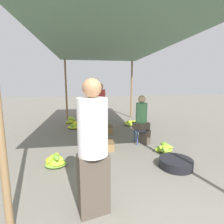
{
  "coord_description": "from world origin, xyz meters",
  "views": [
    {
      "loc": [
        -0.61,
        -1.54,
        1.61
      ],
      "look_at": [
        0.0,
        2.6,
        0.91
      ],
      "focal_mm": 28.0,
      "sensor_mm": 36.0,
      "label": 1
    }
  ],
  "objects_px": {
    "banana_pile_right_2": "(164,148)",
    "shopper_walking_mid": "(100,106)",
    "banana_pile_right_0": "(140,127)",
    "vendor_foreground": "(93,147)",
    "banana_pile_left_0": "(55,161)",
    "crate_near": "(106,129)",
    "basin_black": "(176,163)",
    "banana_pile_left_1": "(76,126)",
    "banana_pile_left_2": "(72,121)",
    "vendor_seated": "(142,119)",
    "crate_mid": "(105,145)",
    "banana_pile_right_1": "(132,123)",
    "stool": "(141,132)"
  },
  "relations": [
    {
      "from": "banana_pile_right_1",
      "to": "crate_mid",
      "type": "xyz_separation_m",
      "value": [
        -1.32,
        -2.3,
        0.04
      ]
    },
    {
      "from": "banana_pile_right_2",
      "to": "shopper_walking_mid",
      "type": "relative_size",
      "value": 0.29
    },
    {
      "from": "vendor_foreground",
      "to": "crate_near",
      "type": "height_order",
      "value": "vendor_foreground"
    },
    {
      "from": "banana_pile_right_1",
      "to": "banana_pile_left_2",
      "type": "bearing_deg",
      "value": 164.32
    },
    {
      "from": "basin_black",
      "to": "crate_mid",
      "type": "distance_m",
      "value": 1.7
    },
    {
      "from": "banana_pile_left_0",
      "to": "crate_near",
      "type": "bearing_deg",
      "value": 59.87
    },
    {
      "from": "banana_pile_right_1",
      "to": "shopper_walking_mid",
      "type": "height_order",
      "value": "shopper_walking_mid"
    },
    {
      "from": "banana_pile_left_1",
      "to": "banana_pile_left_2",
      "type": "xyz_separation_m",
      "value": [
        -0.2,
        0.8,
        0.03
      ]
    },
    {
      "from": "banana_pile_left_1",
      "to": "banana_pile_right_1",
      "type": "xyz_separation_m",
      "value": [
        2.15,
        0.14,
        -0.01
      ]
    },
    {
      "from": "crate_mid",
      "to": "stool",
      "type": "bearing_deg",
      "value": 16.27
    },
    {
      "from": "banana_pile_right_2",
      "to": "shopper_walking_mid",
      "type": "distance_m",
      "value": 2.75
    },
    {
      "from": "basin_black",
      "to": "banana_pile_left_1",
      "type": "xyz_separation_m",
      "value": [
        -2.08,
        3.3,
        -0.01
      ]
    },
    {
      "from": "vendor_foreground",
      "to": "shopper_walking_mid",
      "type": "relative_size",
      "value": 1.04
    },
    {
      "from": "vendor_seated",
      "to": "shopper_walking_mid",
      "type": "xyz_separation_m",
      "value": [
        -0.97,
        1.64,
        0.16
      ]
    },
    {
      "from": "banana_pile_left_1",
      "to": "banana_pile_right_2",
      "type": "bearing_deg",
      "value": -49.07
    },
    {
      "from": "vendor_foreground",
      "to": "banana_pile_left_0",
      "type": "bearing_deg",
      "value": 117.33
    },
    {
      "from": "banana_pile_left_0",
      "to": "shopper_walking_mid",
      "type": "relative_size",
      "value": 0.28
    },
    {
      "from": "vendor_foreground",
      "to": "crate_mid",
      "type": "relative_size",
      "value": 3.81
    },
    {
      "from": "banana_pile_left_2",
      "to": "banana_pile_left_0",
      "type": "bearing_deg",
      "value": -90.38
    },
    {
      "from": "banana_pile_left_2",
      "to": "shopper_walking_mid",
      "type": "distance_m",
      "value": 1.67
    },
    {
      "from": "banana_pile_right_1",
      "to": "crate_mid",
      "type": "bearing_deg",
      "value": -119.85
    },
    {
      "from": "vendor_foreground",
      "to": "banana_pile_right_0",
      "type": "height_order",
      "value": "vendor_foreground"
    },
    {
      "from": "vendor_foreground",
      "to": "stool",
      "type": "distance_m",
      "value": 2.82
    },
    {
      "from": "basin_black",
      "to": "vendor_foreground",
      "type": "bearing_deg",
      "value": -149.21
    },
    {
      "from": "banana_pile_right_2",
      "to": "crate_mid",
      "type": "distance_m",
      "value": 1.42
    },
    {
      "from": "vendor_seated",
      "to": "shopper_walking_mid",
      "type": "height_order",
      "value": "shopper_walking_mid"
    },
    {
      "from": "shopper_walking_mid",
      "to": "banana_pile_left_2",
      "type": "bearing_deg",
      "value": 136.54
    },
    {
      "from": "stool",
      "to": "shopper_walking_mid",
      "type": "relative_size",
      "value": 0.24
    },
    {
      "from": "stool",
      "to": "banana_pile_left_2",
      "type": "height_order",
      "value": "stool"
    },
    {
      "from": "shopper_walking_mid",
      "to": "banana_pile_right_2",
      "type": "bearing_deg",
      "value": -60.37
    },
    {
      "from": "basin_black",
      "to": "crate_mid",
      "type": "height_order",
      "value": "crate_mid"
    },
    {
      "from": "banana_pile_right_0",
      "to": "banana_pile_left_1",
      "type": "bearing_deg",
      "value": 162.34
    },
    {
      "from": "vendor_seated",
      "to": "banana_pile_right_1",
      "type": "relative_size",
      "value": 2.04
    },
    {
      "from": "stool",
      "to": "banana_pile_right_1",
      "type": "relative_size",
      "value": 0.62
    },
    {
      "from": "crate_near",
      "to": "banana_pile_left_1",
      "type": "bearing_deg",
      "value": 142.05
    },
    {
      "from": "banana_pile_right_1",
      "to": "shopper_walking_mid",
      "type": "bearing_deg",
      "value": -163.39
    },
    {
      "from": "banana_pile_right_1",
      "to": "banana_pile_right_2",
      "type": "relative_size",
      "value": 1.36
    },
    {
      "from": "banana_pile_left_0",
      "to": "crate_mid",
      "type": "distance_m",
      "value": 1.3
    },
    {
      "from": "banana_pile_right_1",
      "to": "crate_mid",
      "type": "distance_m",
      "value": 2.65
    },
    {
      "from": "banana_pile_right_0",
      "to": "vendor_foreground",
      "type": "bearing_deg",
      "value": -115.7
    },
    {
      "from": "banana_pile_left_0",
      "to": "banana_pile_right_2",
      "type": "bearing_deg",
      "value": 8.87
    },
    {
      "from": "basin_black",
      "to": "banana_pile_right_0",
      "type": "relative_size",
      "value": 1.58
    },
    {
      "from": "banana_pile_left_0",
      "to": "crate_near",
      "type": "relative_size",
      "value": 1.07
    },
    {
      "from": "stool",
      "to": "crate_mid",
      "type": "xyz_separation_m",
      "value": [
        -1.01,
        -0.3,
        -0.21
      ]
    },
    {
      "from": "banana_pile_left_1",
      "to": "crate_mid",
      "type": "bearing_deg",
      "value": -69.07
    },
    {
      "from": "basin_black",
      "to": "crate_mid",
      "type": "xyz_separation_m",
      "value": [
        -1.25,
        1.14,
        0.02
      ]
    },
    {
      "from": "vendor_seated",
      "to": "banana_pile_right_0",
      "type": "bearing_deg",
      "value": 74.31
    },
    {
      "from": "banana_pile_right_2",
      "to": "crate_mid",
      "type": "height_order",
      "value": "same"
    },
    {
      "from": "basin_black",
      "to": "banana_pile_right_0",
      "type": "xyz_separation_m",
      "value": [
        0.11,
        2.61,
        0.04
      ]
    },
    {
      "from": "banana_pile_right_1",
      "to": "banana_pile_left_1",
      "type": "bearing_deg",
      "value": -176.2
    }
  ]
}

